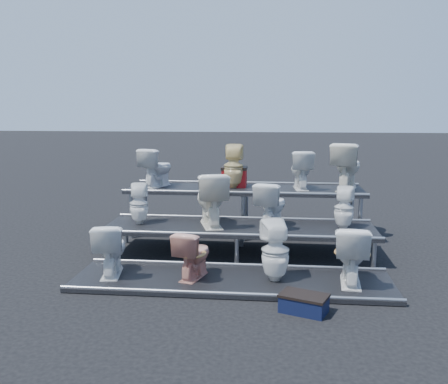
# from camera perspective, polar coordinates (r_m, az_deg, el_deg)

# --- Properties ---
(ground) EXTENTS (80.00, 80.00, 0.00)m
(ground) POSITION_cam_1_polar(r_m,az_deg,el_deg) (7.94, 1.74, -7.16)
(ground) COLOR black
(ground) RESTS_ON ground
(tier_front) EXTENTS (4.20, 1.20, 0.06)m
(tier_front) POSITION_cam_1_polar(r_m,az_deg,el_deg) (6.70, 0.89, -10.11)
(tier_front) COLOR black
(tier_front) RESTS_ON ground
(tier_mid) EXTENTS (4.20, 1.20, 0.46)m
(tier_mid) POSITION_cam_1_polar(r_m,az_deg,el_deg) (7.88, 1.75, -5.56)
(tier_mid) COLOR black
(tier_mid) RESTS_ON ground
(tier_back) EXTENTS (4.20, 1.20, 0.86)m
(tier_back) POSITION_cam_1_polar(r_m,az_deg,el_deg) (9.09, 2.38, -2.20)
(tier_back) COLOR black
(tier_back) RESTS_ON ground
(toilet_0) EXTENTS (0.51, 0.76, 0.72)m
(toilet_0) POSITION_cam_1_polar(r_m,az_deg,el_deg) (6.92, -12.84, -6.34)
(toilet_0) COLOR white
(toilet_0) RESTS_ON tier_front
(toilet_1) EXTENTS (0.52, 0.71, 0.64)m
(toilet_1) POSITION_cam_1_polar(r_m,az_deg,el_deg) (6.66, -3.53, -7.09)
(toilet_1) COLOR tan
(toilet_1) RESTS_ON tier_front
(toilet_2) EXTENTS (0.45, 0.45, 0.80)m
(toilet_2) POSITION_cam_1_polar(r_m,az_deg,el_deg) (6.54, 5.88, -6.69)
(toilet_2) COLOR white
(toilet_2) RESTS_ON tier_front
(toilet_3) EXTENTS (0.50, 0.79, 0.77)m
(toilet_3) POSITION_cam_1_polar(r_m,az_deg,el_deg) (6.62, 14.32, -6.90)
(toilet_3) COLOR white
(toilet_3) RESTS_ON tier_front
(toilet_4) EXTENTS (0.34, 0.35, 0.65)m
(toilet_4) POSITION_cam_1_polar(r_m,az_deg,el_deg) (8.03, -9.70, -1.34)
(toilet_4) COLOR white
(toilet_4) RESTS_ON tier_mid
(toilet_5) EXTENTS (0.69, 0.93, 0.85)m
(toilet_5) POSITION_cam_1_polar(r_m,az_deg,el_deg) (7.78, -1.53, -0.82)
(toilet_5) COLOR white
(toilet_5) RESTS_ON tier_mid
(toilet_6) EXTENTS (0.58, 0.78, 0.71)m
(toilet_6) POSITION_cam_1_polar(r_m,az_deg,el_deg) (7.73, 5.44, -1.44)
(toilet_6) COLOR white
(toilet_6) RESTS_ON tier_mid
(toilet_7) EXTENTS (0.36, 0.36, 0.65)m
(toilet_7) POSITION_cam_1_polar(r_m,az_deg,el_deg) (7.80, 13.55, -1.79)
(toilet_7) COLOR white
(toilet_7) RESTS_ON tier_mid
(toilet_8) EXTENTS (0.63, 0.79, 0.70)m
(toilet_8) POSITION_cam_1_polar(r_m,az_deg,el_deg) (9.21, -7.69, 2.80)
(toilet_8) COLOR white
(toilet_8) RESTS_ON tier_back
(toilet_9) EXTENTS (0.36, 0.36, 0.78)m
(toilet_9) POSITION_cam_1_polar(r_m,az_deg,el_deg) (8.98, 1.11, 2.97)
(toilet_9) COLOR #E4CD89
(toilet_9) RESTS_ON tier_back
(toilet_10) EXTENTS (0.45, 0.71, 0.69)m
(toilet_10) POSITION_cam_1_polar(r_m,az_deg,el_deg) (8.96, 8.78, 2.54)
(toilet_10) COLOR white
(toilet_10) RESTS_ON tier_back
(toilet_11) EXTENTS (0.69, 0.92, 0.83)m
(toilet_11) POSITION_cam_1_polar(r_m,az_deg,el_deg) (9.02, 13.84, 2.88)
(toilet_11) COLOR white
(toilet_11) RESTS_ON tier_back
(red_crate) EXTENTS (0.44, 0.35, 0.32)m
(red_crate) POSITION_cam_1_polar(r_m,az_deg,el_deg) (9.14, 1.19, 1.61)
(red_crate) COLOR #A11115
(red_crate) RESTS_ON tier_back
(step_stool) EXTENTS (0.59, 0.47, 0.18)m
(step_stool) POSITION_cam_1_polar(r_m,az_deg,el_deg) (5.86, 9.10, -12.58)
(step_stool) COLOR black
(step_stool) RESTS_ON ground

